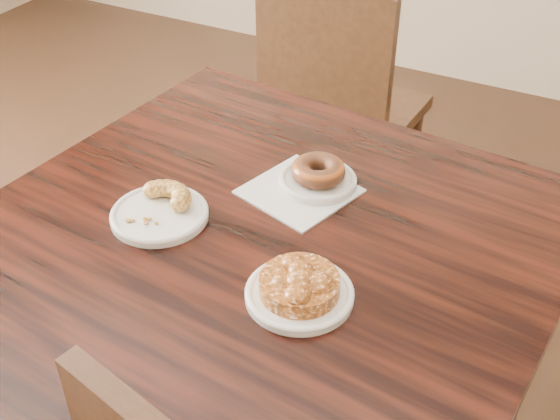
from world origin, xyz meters
The scene contains 9 objects.
cafe_table centered at (0.26, 0.19, 0.38)m, with size 0.97×0.97×0.75m, color black.
chair_far centered at (0.02, 1.18, 0.45)m, with size 0.44×0.44×0.90m, color black, non-canonical shape.
napkin centered at (0.27, 0.35, 0.75)m, with size 0.18×0.18×0.00m, color silver.
plate_donut centered at (0.29, 0.39, 0.76)m, with size 0.15×0.15×0.01m, color silver.
plate_cruller centered at (0.08, 0.17, 0.76)m, with size 0.17×0.17×0.01m, color white.
plate_fritter centered at (0.39, 0.10, 0.76)m, with size 0.17×0.17×0.01m, color white.
glazed_donut centered at (0.29, 0.39, 0.78)m, with size 0.10×0.10×0.04m, color maroon.
apple_fritter centered at (0.39, 0.10, 0.78)m, with size 0.16×0.16×0.04m, color #4B2408, non-canonical shape.
cruller_fragment centered at (0.08, 0.17, 0.78)m, with size 0.12×0.12×0.03m, color brown, non-canonical shape.
Camera 1 is at (0.73, -0.61, 1.51)m, focal length 45.00 mm.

